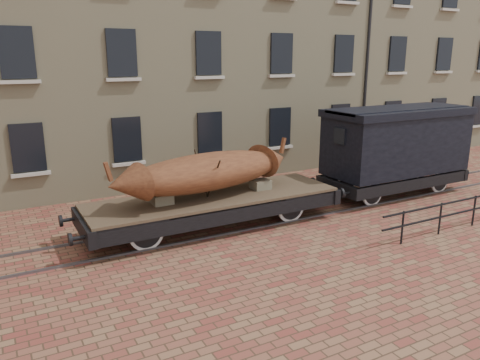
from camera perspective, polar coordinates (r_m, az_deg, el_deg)
ground at (r=15.49m, az=0.86°, el=-5.07°), size 90.00×90.00×0.00m
warehouse_cream at (r=24.91m, az=-4.67°, el=18.76°), size 40.00×10.19×14.00m
rail_track at (r=15.48m, az=0.86°, el=-4.97°), size 30.00×1.52×0.06m
flatcar_wagon at (r=14.70m, az=-3.19°, el=-2.72°), size 8.99×2.44×1.36m
iron_boat at (r=14.34m, az=-4.05°, el=1.03°), size 6.42×2.59×1.55m
goods_van at (r=19.00m, az=18.60°, el=4.55°), size 6.60×2.40×3.41m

